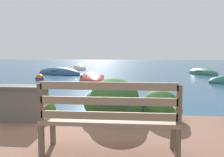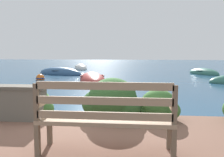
{
  "view_description": "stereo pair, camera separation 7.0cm",
  "coord_description": "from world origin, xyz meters",
  "px_view_note": "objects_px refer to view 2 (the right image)",
  "views": [
    {
      "loc": [
        1.11,
        -4.99,
        1.49
      ],
      "look_at": [
        0.16,
        4.9,
        0.41
      ],
      "focal_mm": 40.0,
      "sensor_mm": 36.0,
      "label": 1
    },
    {
      "loc": [
        1.17,
        -4.98,
        1.49
      ],
      "look_at": [
        0.16,
        4.9,
        0.41
      ],
      "focal_mm": 40.0,
      "sensor_mm": 36.0,
      "label": 2
    }
  ],
  "objects_px": {
    "rowboat_far": "(60,73)",
    "mooring_buoy": "(40,78)",
    "rowboat_nearest": "(92,80)",
    "rowboat_distant": "(81,69)",
    "rowboat_outer": "(204,73)",
    "park_bench": "(105,116)"
  },
  "relations": [
    {
      "from": "park_bench",
      "to": "rowboat_nearest",
      "type": "height_order",
      "value": "park_bench"
    },
    {
      "from": "rowboat_far",
      "to": "mooring_buoy",
      "type": "height_order",
      "value": "rowboat_far"
    },
    {
      "from": "mooring_buoy",
      "to": "rowboat_nearest",
      "type": "bearing_deg",
      "value": -9.74
    },
    {
      "from": "park_bench",
      "to": "rowboat_nearest",
      "type": "bearing_deg",
      "value": 102.34
    },
    {
      "from": "rowboat_distant",
      "to": "park_bench",
      "type": "bearing_deg",
      "value": 172.64
    },
    {
      "from": "rowboat_far",
      "to": "rowboat_outer",
      "type": "distance_m",
      "value": 9.44
    },
    {
      "from": "rowboat_far",
      "to": "rowboat_distant",
      "type": "height_order",
      "value": "rowboat_distant"
    },
    {
      "from": "rowboat_far",
      "to": "mooring_buoy",
      "type": "bearing_deg",
      "value": -66.86
    },
    {
      "from": "park_bench",
      "to": "rowboat_nearest",
      "type": "relative_size",
      "value": 0.48
    },
    {
      "from": "rowboat_outer",
      "to": "rowboat_nearest",
      "type": "bearing_deg",
      "value": 95.06
    },
    {
      "from": "mooring_buoy",
      "to": "rowboat_distant",
      "type": "bearing_deg",
      "value": 86.66
    },
    {
      "from": "rowboat_far",
      "to": "rowboat_distant",
      "type": "xyz_separation_m",
      "value": [
        0.34,
        4.52,
        0.0
      ]
    },
    {
      "from": "rowboat_nearest",
      "to": "mooring_buoy",
      "type": "bearing_deg",
      "value": -115.76
    },
    {
      "from": "rowboat_nearest",
      "to": "mooring_buoy",
      "type": "relative_size",
      "value": 7.16
    },
    {
      "from": "park_bench",
      "to": "rowboat_distant",
      "type": "bearing_deg",
      "value": 104.96
    },
    {
      "from": "rowboat_outer",
      "to": "rowboat_distant",
      "type": "height_order",
      "value": "rowboat_distant"
    },
    {
      "from": "park_bench",
      "to": "rowboat_nearest",
      "type": "distance_m",
      "value": 9.45
    },
    {
      "from": "rowboat_far",
      "to": "rowboat_outer",
      "type": "relative_size",
      "value": 1.35
    },
    {
      "from": "rowboat_distant",
      "to": "mooring_buoy",
      "type": "bearing_deg",
      "value": 155.29
    },
    {
      "from": "rowboat_nearest",
      "to": "mooring_buoy",
      "type": "height_order",
      "value": "rowboat_nearest"
    },
    {
      "from": "rowboat_nearest",
      "to": "rowboat_far",
      "type": "bearing_deg",
      "value": -157.71
    },
    {
      "from": "rowboat_distant",
      "to": "mooring_buoy",
      "type": "height_order",
      "value": "rowboat_distant"
    }
  ]
}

